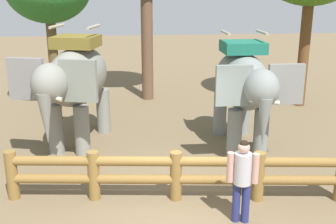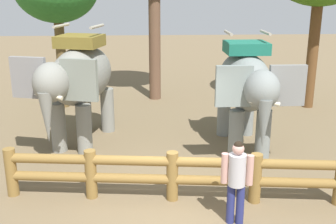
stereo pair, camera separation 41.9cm
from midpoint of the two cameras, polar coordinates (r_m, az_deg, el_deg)
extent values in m
plane|color=brown|center=(8.70, -0.19, -12.44)|extent=(60.00, 60.00, 0.00)
cylinder|color=brown|center=(9.32, -21.78, -8.03)|extent=(0.24, 0.24, 1.05)
cylinder|color=brown|center=(8.82, -11.48, -8.53)|extent=(0.24, 0.24, 1.05)
cylinder|color=brown|center=(8.63, -0.32, -8.76)|extent=(0.24, 0.24, 1.05)
cylinder|color=brown|center=(8.77, 10.91, -8.67)|extent=(0.24, 0.24, 1.05)
cylinder|color=brown|center=(8.66, -0.32, -9.21)|extent=(6.74, 0.95, 0.20)
cylinder|color=brown|center=(8.50, -0.33, -6.79)|extent=(6.74, 0.95, 0.20)
cylinder|color=gray|center=(11.08, -12.73, -2.48)|extent=(0.40, 0.40, 1.33)
cylinder|color=gray|center=(11.36, -16.15, -2.25)|extent=(0.40, 0.40, 1.33)
cylinder|color=gray|center=(12.67, -9.79, 0.16)|extent=(0.40, 0.40, 1.33)
cylinder|color=gray|center=(12.92, -12.85, 0.31)|extent=(0.40, 0.40, 1.33)
ellipsoid|color=gray|center=(11.68, -13.19, 4.83)|extent=(2.04, 3.22, 1.55)
ellipsoid|color=gray|center=(10.07, -17.00, 3.76)|extent=(1.07, 1.18, 0.94)
cube|color=gray|center=(9.91, -13.35, 4.16)|extent=(0.89, 0.35, 0.99)
cube|color=gray|center=(10.46, -19.91, 4.27)|extent=(0.89, 0.35, 0.99)
cone|color=gray|center=(9.96, -17.48, -0.94)|extent=(0.35, 0.35, 1.22)
cone|color=beige|center=(9.84, -16.57, 1.86)|extent=(0.41, 0.21, 0.17)
cone|color=beige|center=(10.00, -18.37, 1.92)|extent=(0.41, 0.21, 0.17)
cube|color=brown|center=(11.53, -13.50, 9.34)|extent=(1.34, 1.25, 0.31)
cylinder|color=#A59E8C|center=(11.30, -11.22, 11.37)|extent=(0.30, 0.88, 0.08)
cylinder|color=#A59E8C|center=(11.69, -15.98, 11.22)|extent=(0.30, 0.88, 0.08)
cylinder|color=gray|center=(10.98, 11.53, -2.74)|extent=(0.38, 0.38, 1.27)
cylinder|color=gray|center=(10.80, 7.98, -2.89)|extent=(0.38, 0.38, 1.27)
cylinder|color=gray|center=(12.54, 9.29, -0.12)|extent=(0.38, 0.38, 1.27)
cylinder|color=gray|center=(12.38, 6.16, -0.22)|extent=(0.38, 0.38, 1.27)
ellipsoid|color=gray|center=(11.35, 8.95, 4.31)|extent=(1.27, 2.86, 1.48)
ellipsoid|color=gray|center=(9.72, 11.44, 3.18)|extent=(0.81, 0.95, 0.91)
cube|color=gray|center=(10.02, 14.65, 3.68)|extent=(0.85, 0.13, 0.95)
cube|color=gray|center=(9.66, 7.75, 3.61)|extent=(0.85, 0.13, 0.95)
cone|color=gray|center=(9.61, 11.76, -1.49)|extent=(0.34, 0.34, 1.16)
cone|color=beige|center=(9.62, 12.71, 1.34)|extent=(0.38, 0.11, 0.16)
cone|color=beige|center=(9.52, 10.80, 1.30)|extent=(0.38, 0.11, 0.16)
cube|color=#1A6651|center=(11.19, 9.15, 8.76)|extent=(1.08, 0.95, 0.30)
cylinder|color=#A59E8C|center=(11.28, 11.68, 10.64)|extent=(0.07, 0.86, 0.07)
cylinder|color=#A59E8C|center=(11.03, 6.76, 10.74)|extent=(0.07, 0.86, 0.07)
cylinder|color=navy|center=(8.03, 9.06, -12.18)|extent=(0.15, 0.15, 0.78)
cylinder|color=navy|center=(8.02, 7.79, -12.13)|extent=(0.15, 0.15, 0.78)
cylinder|color=#B4B1B8|center=(7.71, 8.65, -7.67)|extent=(0.38, 0.38, 0.60)
cylinder|color=tan|center=(7.72, 10.34, -7.63)|extent=(0.13, 0.13, 0.57)
cylinder|color=tan|center=(7.71, 6.97, -7.50)|extent=(0.13, 0.13, 0.57)
sphere|color=tan|center=(7.56, 8.79, -4.86)|extent=(0.22, 0.22, 0.22)
sphere|color=black|center=(7.53, 8.81, -4.44)|extent=(0.17, 0.17, 0.17)
cylinder|color=brown|center=(15.78, 17.38, 8.14)|extent=(0.38, 0.38, 4.12)
cylinder|color=brown|center=(15.36, -16.13, 6.75)|extent=(0.34, 0.34, 3.45)
cylinder|color=brown|center=(15.94, -3.67, 10.98)|extent=(0.44, 0.44, 5.24)
camera|label=1|loc=(0.21, -91.22, -0.37)|focal=44.58mm
camera|label=2|loc=(0.21, 88.78, 0.37)|focal=44.58mm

